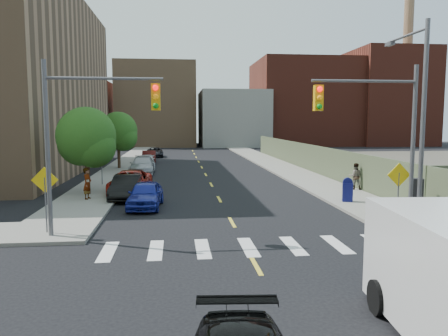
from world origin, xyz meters
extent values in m
plane|color=black|center=(0.00, 0.00, 0.00)|extent=(160.00, 160.00, 0.00)
cube|color=gray|center=(-7.75, 41.50, 0.07)|extent=(3.50, 73.00, 0.15)
cube|color=gray|center=(7.75, 41.50, 0.07)|extent=(3.50, 73.00, 0.15)
cube|color=#535B40|center=(9.60, 28.00, 1.25)|extent=(0.12, 44.00, 2.50)
cube|color=#592319|center=(-22.00, 70.00, 6.00)|extent=(14.00, 18.00, 12.00)
cube|color=#8C6B4C|center=(-6.00, 72.00, 7.50)|extent=(14.00, 16.00, 15.00)
cube|color=gray|center=(8.00, 70.00, 5.00)|extent=(12.00, 16.00, 10.00)
cube|color=#592319|center=(22.00, 72.00, 8.00)|extent=(18.00, 18.00, 16.00)
cube|color=#592319|center=(38.00, 70.00, 9.00)|extent=(14.00, 16.00, 18.00)
cylinder|color=#8C6B4C|center=(42.00, 70.00, 14.00)|extent=(1.80, 1.80, 28.00)
cylinder|color=#59595E|center=(-7.50, 6.00, 3.50)|extent=(0.18, 0.18, 7.00)
cylinder|color=#59595E|center=(-5.25, 6.00, 6.30)|extent=(4.50, 0.12, 0.12)
cube|color=#E5A50C|center=(-3.30, 6.00, 5.60)|extent=(0.35, 0.30, 1.05)
cylinder|color=#59595E|center=(7.50, 6.00, 3.50)|extent=(0.18, 0.18, 7.00)
cylinder|color=#59595E|center=(5.25, 6.00, 6.30)|extent=(4.50, 0.12, 0.12)
cube|color=#E5A50C|center=(3.30, 6.00, 5.60)|extent=(0.35, 0.30, 1.05)
cylinder|color=#59595E|center=(8.20, 6.50, 4.50)|extent=(0.20, 0.20, 9.00)
cylinder|color=#59595E|center=(8.20, 8.20, 8.60)|extent=(0.12, 3.50, 0.12)
cube|color=#59595E|center=(8.20, 9.80, 8.50)|extent=(0.25, 0.60, 0.18)
cylinder|color=#59595E|center=(-7.80, 6.50, 1.20)|extent=(0.06, 0.06, 2.40)
cube|color=yellow|center=(-7.80, 6.50, 2.30)|extent=(1.06, 0.04, 1.06)
cylinder|color=#59595E|center=(7.20, 6.50, 1.20)|extent=(0.06, 0.06, 2.40)
cube|color=yellow|center=(7.20, 6.50, 2.30)|extent=(1.06, 0.04, 1.06)
cylinder|color=#59595E|center=(-7.80, 20.00, 1.20)|extent=(0.06, 0.06, 2.40)
cube|color=yellow|center=(-7.80, 20.00, 2.30)|extent=(1.06, 0.04, 1.06)
cylinder|color=#332114|center=(-8.00, 16.00, 1.32)|extent=(0.28, 0.28, 2.64)
sphere|color=#174814|center=(-8.00, 16.00, 3.72)|extent=(3.60, 3.60, 3.60)
sphere|color=#174814|center=(-7.50, 15.70, 3.12)|extent=(2.64, 2.64, 2.64)
sphere|color=#174814|center=(-8.40, 16.40, 3.30)|extent=(2.88, 2.88, 2.88)
cylinder|color=#332114|center=(-8.00, 31.00, 1.32)|extent=(0.28, 0.28, 2.64)
sphere|color=#174814|center=(-8.00, 31.00, 3.72)|extent=(3.60, 3.60, 3.60)
sphere|color=#174814|center=(-7.50, 30.70, 3.12)|extent=(2.64, 2.64, 2.64)
sphere|color=#174814|center=(-8.40, 31.40, 3.30)|extent=(2.88, 2.88, 2.88)
imported|color=navy|center=(-4.20, 11.95, 0.72)|extent=(1.95, 4.30, 1.43)
imported|color=black|center=(-5.50, 14.76, 0.71)|extent=(1.77, 4.41, 1.43)
imported|color=#AB1C11|center=(-5.44, 16.45, 0.75)|extent=(2.55, 5.41, 1.49)
imported|color=#A8AAB0|center=(-5.50, 27.30, 0.74)|extent=(2.15, 5.14, 1.48)
imported|color=silver|center=(-5.50, 33.98, 0.61)|extent=(1.67, 3.69, 1.23)
imported|color=#420F0D|center=(-5.50, 36.71, 0.69)|extent=(1.60, 4.21, 1.37)
imported|color=black|center=(-5.26, 45.01, 0.62)|extent=(2.34, 4.57, 1.24)
cube|color=black|center=(3.45, -1.61, 1.77)|extent=(2.23, 1.56, 1.03)
cylinder|color=black|center=(2.33, -1.86, 0.40)|extent=(0.40, 0.89, 0.87)
cube|color=#0E1155|center=(7.02, 11.73, 0.68)|extent=(0.65, 0.56, 1.05)
cylinder|color=#0E1155|center=(7.02, 11.73, 1.23)|extent=(0.59, 0.39, 0.54)
cube|color=black|center=(8.61, 7.43, 1.07)|extent=(0.68, 0.63, 1.85)
imported|color=gray|center=(-7.66, 14.11, 1.05)|extent=(0.56, 0.74, 1.81)
imported|color=gray|center=(9.20, 15.85, 1.02)|extent=(0.97, 0.84, 1.73)
camera|label=1|loc=(-2.52, -11.56, 4.68)|focal=35.00mm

